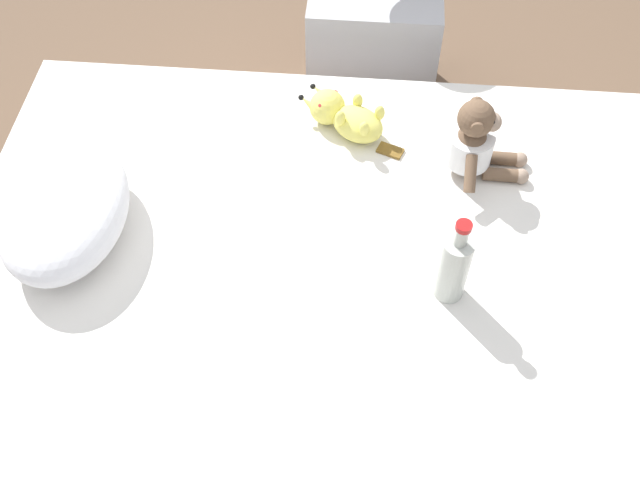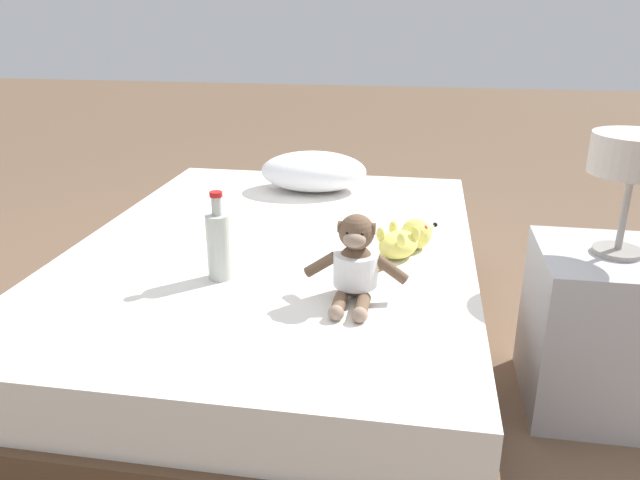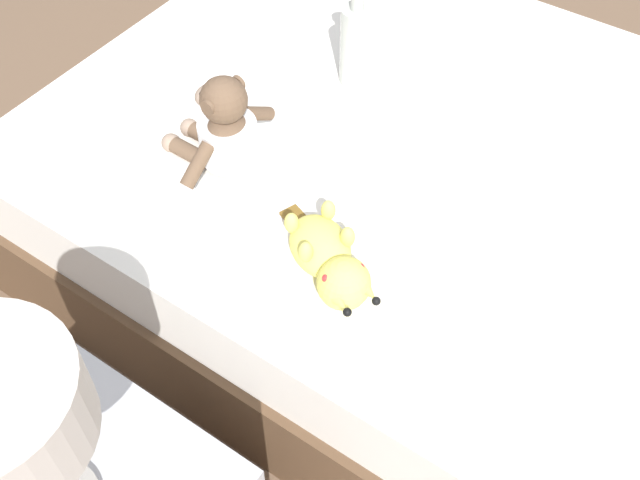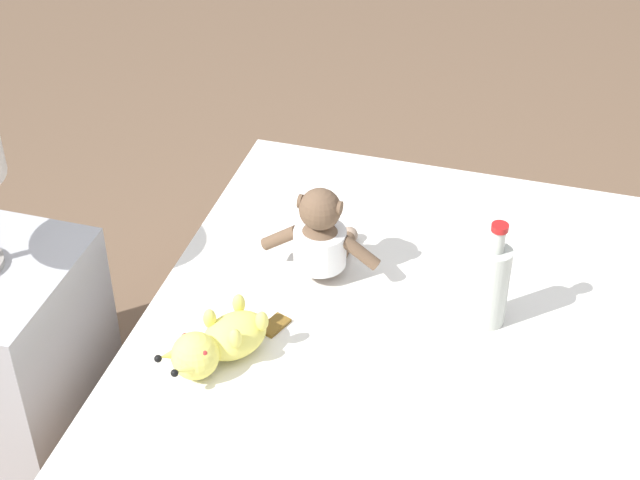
# 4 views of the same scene
# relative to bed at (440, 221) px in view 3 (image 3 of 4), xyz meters

# --- Properties ---
(ground_plane) EXTENTS (16.00, 16.00, 0.00)m
(ground_plane) POSITION_rel_bed_xyz_m (0.00, 0.00, -0.22)
(ground_plane) COLOR brown
(bed) EXTENTS (1.34, 1.86, 0.44)m
(bed) POSITION_rel_bed_xyz_m (0.00, 0.00, 0.00)
(bed) COLOR brown
(bed) RESTS_ON ground_plane
(plush_monkey) EXTENTS (0.29, 0.23, 0.24)m
(plush_monkey) POSITION_rel_bed_xyz_m (0.31, -0.38, 0.32)
(plush_monkey) COLOR brown
(plush_monkey) RESTS_ON bed
(plush_yellow_creature) EXTENTS (0.21, 0.31, 0.10)m
(plush_yellow_creature) POSITION_rel_bed_xyz_m (0.43, -0.03, 0.27)
(plush_yellow_creature) COLOR #EAE066
(plush_yellow_creature) RESTS_ON bed
(glass_bottle) EXTENTS (0.07, 0.07, 0.26)m
(glass_bottle) POSITION_rel_bed_xyz_m (-0.09, -0.31, 0.33)
(glass_bottle) COLOR #B7BCB2
(glass_bottle) RESTS_ON bed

